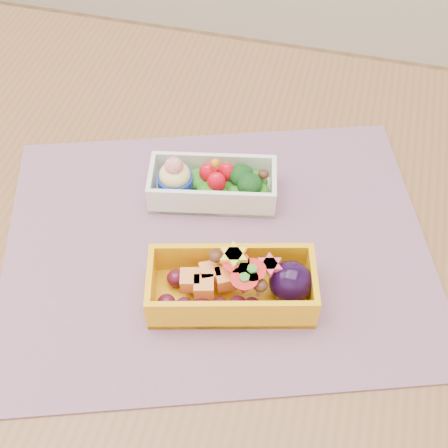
% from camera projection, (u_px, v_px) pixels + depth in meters
% --- Properties ---
extents(ground, '(3.00, 3.00, 0.00)m').
position_uv_depth(ground, '(216.00, 448.00, 1.31)').
color(ground, olive).
extents(table, '(1.20, 0.80, 0.75)m').
position_uv_depth(table, '(211.00, 283.00, 0.80)').
color(table, brown).
rests_on(table, ground).
extents(placemat, '(0.59, 0.52, 0.00)m').
position_uv_depth(placemat, '(217.00, 246.00, 0.71)').
color(placemat, gray).
rests_on(placemat, table).
extents(bento_white, '(0.17, 0.10, 0.06)m').
position_uv_depth(bento_white, '(212.00, 184.00, 0.74)').
color(bento_white, white).
rests_on(bento_white, placemat).
extents(bento_yellow, '(0.19, 0.12, 0.06)m').
position_uv_depth(bento_yellow, '(235.00, 285.00, 0.64)').
color(bento_yellow, '#F5A90C').
rests_on(bento_yellow, placemat).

